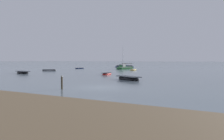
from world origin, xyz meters
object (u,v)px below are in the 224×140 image
rowboat_moored_1 (23,73)px  rowboat_moored_7 (49,70)px  rowboat_moored_0 (107,74)px  motorboat_moored_0 (123,68)px  rowboat_moored_5 (80,68)px  rowboat_moored_2 (133,70)px  sailboat_moored_0 (125,67)px  mooring_post_near (62,83)px  rowboat_moored_3 (129,78)px

rowboat_moored_1 → rowboat_moored_7: (-3.16, 10.86, -0.04)m
rowboat_moored_0 → rowboat_moored_7: bearing=-114.2°
motorboat_moored_0 → rowboat_moored_7: bearing=-15.7°
rowboat_moored_5 → rowboat_moored_2: bearing=-64.4°
rowboat_moored_2 → motorboat_moored_0: bearing=54.5°
rowboat_moored_0 → sailboat_moored_0: bearing=-167.8°
rowboat_moored_0 → mooring_post_near: size_ratio=2.56×
rowboat_moored_0 → rowboat_moored_3: rowboat_moored_3 is taller
rowboat_moored_2 → rowboat_moored_3: bearing=-153.4°
motorboat_moored_0 → rowboat_moored_2: bearing=66.7°
sailboat_moored_0 → rowboat_moored_5: 18.29m
rowboat_moored_0 → rowboat_moored_1: bearing=-81.9°
rowboat_moored_1 → mooring_post_near: size_ratio=3.29×
rowboat_moored_2 → rowboat_moored_7: bearing=134.1°
motorboat_moored_0 → rowboat_moored_7: (-11.60, -18.99, -0.20)m
sailboat_moored_0 → rowboat_moored_7: (-5.14, -33.04, -0.19)m
rowboat_moored_0 → rowboat_moored_5: 32.25m
rowboat_moored_0 → rowboat_moored_7: (-20.48, 5.36, 0.00)m
motorboat_moored_0 → rowboat_moored_0: bearing=35.7°
rowboat_moored_3 → rowboat_moored_5: (-32.19, 30.48, -0.06)m
sailboat_moored_0 → rowboat_moored_3: bearing=100.8°
mooring_post_near → sailboat_moored_0: bearing=111.0°
rowboat_moored_0 → rowboat_moored_3: bearing=36.2°
rowboat_moored_0 → rowboat_moored_5: (-23.54, 22.05, -0.02)m
rowboat_moored_5 → rowboat_moored_7: (3.06, -16.69, 0.02)m
rowboat_moored_7 → rowboat_moored_5: bearing=69.9°
rowboat_moored_0 → rowboat_moored_1: rowboat_moored_1 is taller
mooring_post_near → rowboat_moored_5: bearing=125.7°
rowboat_moored_3 → mooring_post_near: 12.92m
rowboat_moored_1 → rowboat_moored_3: bearing=10.5°
rowboat_moored_7 → mooring_post_near: bearing=-74.0°
rowboat_moored_1 → rowboat_moored_2: (13.88, 25.45, -0.07)m
rowboat_moored_1 → rowboat_moored_2: bearing=78.4°
rowboat_moored_3 → sailboat_moored_0: (-23.99, 46.84, 0.15)m
rowboat_moored_2 → rowboat_moored_5: rowboat_moored_5 is taller
rowboat_moored_3 → rowboat_moored_7: 32.23m
motorboat_moored_0 → mooring_post_near: (16.52, -45.66, 0.28)m
rowboat_moored_0 → sailboat_moored_0: size_ratio=0.47×
motorboat_moored_0 → sailboat_moored_0: size_ratio=0.82×
rowboat_moored_1 → rowboat_moored_5: bearing=119.7°
rowboat_moored_1 → motorboat_moored_0: size_ratio=0.74×
rowboat_moored_2 → sailboat_moored_0: bearing=36.4°
rowboat_moored_2 → mooring_post_near: 42.72m
mooring_post_near → rowboat_moored_3: bearing=85.5°
rowboat_moored_3 → rowboat_moored_7: (-29.13, 13.80, -0.04)m
rowboat_moored_2 → rowboat_moored_7: (-17.04, -14.59, 0.03)m
rowboat_moored_7 → mooring_post_near: size_ratio=2.60×
rowboat_moored_1 → mooring_post_near: mooring_post_near is taller
rowboat_moored_7 → motorboat_moored_0: bearing=28.1°
rowboat_moored_1 → rowboat_moored_7: size_ratio=1.26×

